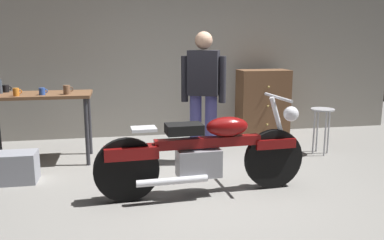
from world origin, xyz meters
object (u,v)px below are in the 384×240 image
motorcycle (205,152)px  storage_bin (17,167)px  mug_black_matte (6,89)px  wooden_dresser (263,104)px  person_standing (203,92)px  mug_orange_travel (16,92)px  mug_brown_stoneware (67,90)px  shop_stool (322,119)px  mug_blue_enamel (42,91)px

motorcycle → storage_bin: size_ratio=4.98×
motorcycle → mug_black_matte: size_ratio=18.89×
motorcycle → wooden_dresser: (1.46, 2.26, 0.10)m
person_standing → wooden_dresser: person_standing is taller
mug_orange_travel → mug_black_matte: bearing=118.6°
person_standing → mug_brown_stoneware: (-1.69, 0.24, 0.03)m
mug_brown_stoneware → shop_stool: bearing=-2.9°
motorcycle → person_standing: 1.21m
person_standing → wooden_dresser: bearing=-114.3°
storage_bin → mug_blue_enamel: bearing=69.4°
person_standing → shop_stool: 1.75m
mug_orange_travel → mug_brown_stoneware: mug_brown_stoneware is taller
motorcycle → person_standing: bearing=75.6°
wooden_dresser → mug_blue_enamel: 3.38m
person_standing → storage_bin: size_ratio=3.80×
person_standing → mug_black_matte: size_ratio=14.40×
shop_stool → storage_bin: size_ratio=1.45×
storage_bin → motorcycle: bearing=-20.2°
person_standing → wooden_dresser: size_ratio=1.52×
motorcycle → shop_stool: size_ratio=3.42×
mug_brown_stoneware → mug_blue_enamel: bearing=179.3°
mug_brown_stoneware → storage_bin: bearing=-131.1°
motorcycle → storage_bin: bearing=156.7°
person_standing → shop_stool: size_ratio=2.61×
shop_stool → person_standing: bearing=-177.8°
motorcycle → mug_blue_enamel: (-1.76, 1.33, 0.49)m
person_standing → mug_black_matte: person_standing is taller
mug_orange_travel → mug_brown_stoneware: bearing=4.4°
motorcycle → wooden_dresser: 2.69m
mug_brown_stoneware → person_standing: bearing=-8.0°
mug_orange_travel → motorcycle: bearing=-32.0°
wooden_dresser → mug_orange_travel: wooden_dresser is taller
shop_stool → wooden_dresser: 1.20m
motorcycle → shop_stool: (1.91, 1.15, 0.05)m
person_standing → mug_orange_travel: size_ratio=15.67×
wooden_dresser → storage_bin: bearing=-156.1°
storage_bin → shop_stool: bearing=6.2°
mug_orange_travel → mug_blue_enamel: (0.29, 0.05, -0.00)m
shop_stool → mug_brown_stoneware: 3.42m
storage_bin → mug_black_matte: bearing=106.7°
mug_blue_enamel → mug_black_matte: size_ratio=0.91×
motorcycle → person_standing: size_ratio=1.31×
mug_black_matte → mug_orange_travel: bearing=-61.4°
mug_black_matte → person_standing: bearing=-13.6°
motorcycle → storage_bin: motorcycle is taller
mug_orange_travel → wooden_dresser: bearing=15.5°
person_standing → mug_black_matte: 2.57m
mug_orange_travel → storage_bin: bearing=-83.4°
shop_stool → storage_bin: shop_stool is taller
motorcycle → shop_stool: bearing=28.0°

